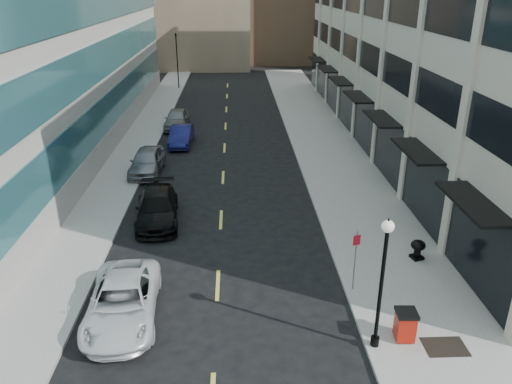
{
  "coord_description": "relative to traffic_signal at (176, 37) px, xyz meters",
  "views": [
    {
      "loc": [
        0.8,
        -9.07,
        11.25
      ],
      "look_at": [
        1.73,
        12.37,
        2.19
      ],
      "focal_mm": 35.0,
      "sensor_mm": 36.0,
      "label": 1
    }
  ],
  "objects": [
    {
      "name": "road_centerline",
      "position": [
        5.5,
        -31.0,
        -5.71
      ],
      "size": [
        0.15,
        68.2,
        0.01
      ],
      "color": "#D8CC4C",
      "rests_on": "ground"
    },
    {
      "name": "trash_bin",
      "position": [
        11.85,
        -43.74,
        -4.97
      ],
      "size": [
        0.72,
        0.79,
        1.11
      ],
      "rotation": [
        0.0,
        0.0,
        -0.05
      ],
      "color": "#A7170B",
      "rests_on": "sidewalk_right"
    },
    {
      "name": "car_white_van",
      "position": [
        2.18,
        -42.0,
        -5.0
      ],
      "size": [
        2.74,
        5.34,
        1.44
      ],
      "primitive_type": "imported",
      "rotation": [
        0.0,
        0.0,
        0.07
      ],
      "color": "silver",
      "rests_on": "ground"
    },
    {
      "name": "urn_planter",
      "position": [
        14.1,
        -38.53,
        -5.03
      ],
      "size": [
        0.63,
        0.63,
        0.88
      ],
      "rotation": [
        0.0,
        0.0,
        0.29
      ],
      "color": "black",
      "rests_on": "sidewalk_right"
    },
    {
      "name": "car_silver_sedan",
      "position": [
        0.7,
        -27.0,
        -4.93
      ],
      "size": [
        2.02,
        4.71,
        1.58
      ],
      "primitive_type": "imported",
      "rotation": [
        0.0,
        0.0,
        -0.03
      ],
      "color": "gray",
      "rests_on": "ground"
    },
    {
      "name": "traffic_signal",
      "position": [
        0.0,
        0.0,
        0.0
      ],
      "size": [
        0.66,
        0.66,
        6.98
      ],
      "color": "black",
      "rests_on": "ground"
    },
    {
      "name": "building_right",
      "position": [
        22.44,
        -21.01,
        3.28
      ],
      "size": [
        15.3,
        46.5,
        18.25
      ],
      "color": "#B8AB9C",
      "rests_on": "ground"
    },
    {
      "name": "sign_post",
      "position": [
        10.8,
        -40.73,
        -3.94
      ],
      "size": [
        0.29,
        0.12,
        2.54
      ],
      "rotation": [
        0.0,
        0.0,
        0.32
      ],
      "color": "slate",
      "rests_on": "sidewalk_right"
    },
    {
      "name": "car_blue_sedan",
      "position": [
        2.3,
        -21.11,
        -5.01
      ],
      "size": [
        1.63,
        4.36,
        1.42
      ],
      "primitive_type": "imported",
      "rotation": [
        0.0,
        0.0,
        -0.03
      ],
      "color": "navy",
      "rests_on": "ground"
    },
    {
      "name": "sidewalk_left",
      "position": [
        -1.0,
        -28.0,
        -5.64
      ],
      "size": [
        3.0,
        80.0,
        0.15
      ],
      "primitive_type": "cube",
      "color": "gray",
      "rests_on": "ground"
    },
    {
      "name": "car_black_pickup",
      "position": [
        2.3,
        -34.0,
        -4.98
      ],
      "size": [
        2.55,
        5.24,
        1.47
      ],
      "primitive_type": "imported",
      "rotation": [
        0.0,
        0.0,
        0.1
      ],
      "color": "black",
      "rests_on": "ground"
    },
    {
      "name": "lamppost",
      "position": [
        10.8,
        -44.0,
        -2.81
      ],
      "size": [
        0.39,
        0.39,
        4.7
      ],
      "color": "black",
      "rests_on": "sidewalk_right"
    },
    {
      "name": "car_grey_sedan",
      "position": [
        1.48,
        -16.34,
        -4.95
      ],
      "size": [
        1.94,
        4.57,
        1.54
      ],
      "primitive_type": "imported",
      "rotation": [
        0.0,
        0.0,
        -0.03
      ],
      "color": "gray",
      "rests_on": "ground"
    },
    {
      "name": "sidewalk_right",
      "position": [
        13.0,
        -28.0,
        -5.64
      ],
      "size": [
        5.0,
        80.0,
        0.15
      ],
      "primitive_type": "cube",
      "color": "gray",
      "rests_on": "ground"
    },
    {
      "name": "grate_far",
      "position": [
        13.1,
        -44.2,
        -5.56
      ],
      "size": [
        1.4,
        1.0,
        0.01
      ],
      "primitive_type": "cube",
      "color": "black",
      "rests_on": "sidewalk_right"
    }
  ]
}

